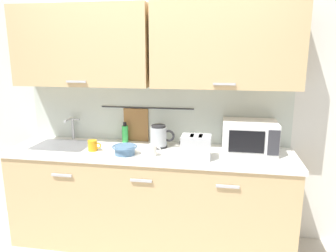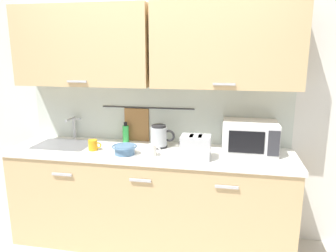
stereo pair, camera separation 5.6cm
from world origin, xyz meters
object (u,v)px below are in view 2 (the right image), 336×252
electric_kettle (159,136)px  microwave (250,137)px  mug_near_sink (93,145)px  mug_by_kettle (152,150)px  toaster (196,147)px  mixing_bowl (125,149)px  dish_soap_bottle (126,133)px

electric_kettle → microwave: bearing=0.3°
mug_near_sink → mug_by_kettle: (0.54, -0.04, 0.00)m
electric_kettle → toaster: electric_kettle is taller
mug_by_kettle → microwave: bearing=17.3°
microwave → mixing_bowl: 1.08m
dish_soap_bottle → mug_by_kettle: (0.35, -0.36, -0.04)m
mixing_bowl → toaster: size_ratio=0.84×
mixing_bowl → toaster: toaster is taller
dish_soap_bottle → mixing_bowl: size_ratio=0.92×
mug_near_sink → mixing_bowl: bearing=-9.8°
dish_soap_bottle → toaster: size_ratio=0.77×
dish_soap_bottle → mixing_bowl: (0.11, -0.37, -0.04)m
mug_near_sink → toaster: (0.91, -0.04, 0.05)m
dish_soap_bottle → mug_near_sink: 0.37m
mug_near_sink → electric_kettle: bearing=20.0°
microwave → mug_by_kettle: 0.85m
mug_by_kettle → dish_soap_bottle: bearing=133.9°
microwave → mug_near_sink: (-1.35, -0.21, -0.09)m
microwave → electric_kettle: bearing=-179.7°
dish_soap_bottle → mug_by_kettle: 0.50m
microwave → dish_soap_bottle: microwave is taller
dish_soap_bottle → mixing_bowl: 0.39m
mixing_bowl → mug_by_kettle: (0.24, 0.01, 0.00)m
microwave → toaster: bearing=-150.5°
electric_kettle → mug_by_kettle: 0.25m
mixing_bowl → toaster: bearing=1.0°
electric_kettle → mug_near_sink: size_ratio=1.89×
dish_soap_bottle → toaster: dish_soap_bottle is taller
electric_kettle → mug_by_kettle: electric_kettle is taller
electric_kettle → dish_soap_bottle: bearing=162.4°
electric_kettle → dish_soap_bottle: (-0.36, 0.11, -0.01)m
electric_kettle → mixing_bowl: (-0.25, -0.25, -0.06)m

